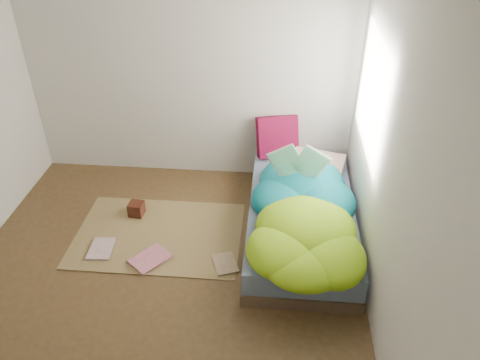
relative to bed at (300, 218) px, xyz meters
The scene contains 12 objects.
ground 1.43m from the bed, 149.45° to the right, with size 3.50×3.50×0.00m, color #45311A.
room_walls 2.02m from the bed, 149.42° to the right, with size 3.54×3.54×2.62m.
bed is the anchor object (origin of this frame).
duvet 0.41m from the bed, 90.00° to the right, with size 0.96×1.84×0.34m, color #076A73, non-canonical shape.
rug 1.39m from the bed, behind, with size 1.60×1.10×0.01m, color brown.
pillow_floral 0.69m from the bed, 74.58° to the left, with size 0.54×0.33×0.12m, color beige.
pillow_magenta 1.03m from the bed, 105.94° to the left, with size 0.44×0.14×0.44m, color #480425.
open_book 0.66m from the bed, 114.78° to the left, with size 0.46×0.10×0.28m, color green, non-canonical shape.
wooden_box 1.67m from the bed, behind, with size 0.14×0.14×0.14m, color #350F0C.
floor_book_a 2.01m from the bed, 167.28° to the right, with size 0.22×0.30×0.02m, color silver.
floor_book_b 1.53m from the bed, 162.62° to the right, with size 0.25×0.34×0.03m, color #DB7E87.
floor_book_c 0.97m from the bed, 143.66° to the right, with size 0.20×0.27×0.02m, color tan.
Camera 1 is at (0.95, -2.86, 2.99)m, focal length 35.00 mm.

